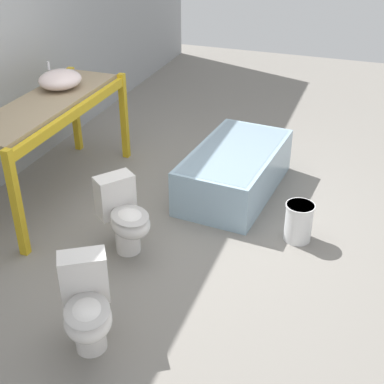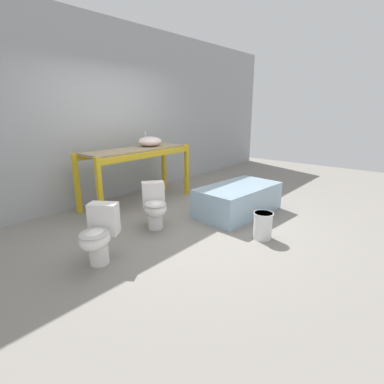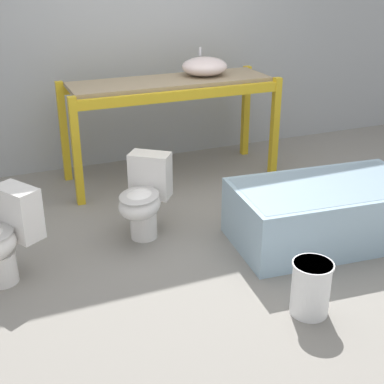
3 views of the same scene
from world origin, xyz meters
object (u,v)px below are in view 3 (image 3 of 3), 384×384
sink_basin (205,66)px  toilet_near (144,197)px  bucket_white (311,287)px  bathtub_main (326,209)px  toilet_far (1,237)px

sink_basin → toilet_near: sink_basin is taller
sink_basin → bucket_white: size_ratio=1.26×
sink_basin → bathtub_main: 1.96m
toilet_near → toilet_far: bearing=-129.6°
bucket_white → bathtub_main: bearing=50.0°
toilet_near → bucket_white: (0.65, -1.38, -0.15)m
bathtub_main → bucket_white: 1.01m
sink_basin → bathtub_main: size_ratio=0.30×
toilet_near → bucket_white: toilet_near is taller
bathtub_main → toilet_far: bearing=176.5°
bathtub_main → bucket_white: bathtub_main is taller
toilet_far → bathtub_main: bearing=49.4°
toilet_far → bucket_white: toilet_far is taller
sink_basin → toilet_near: bearing=-131.4°
sink_basin → toilet_far: size_ratio=0.70×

